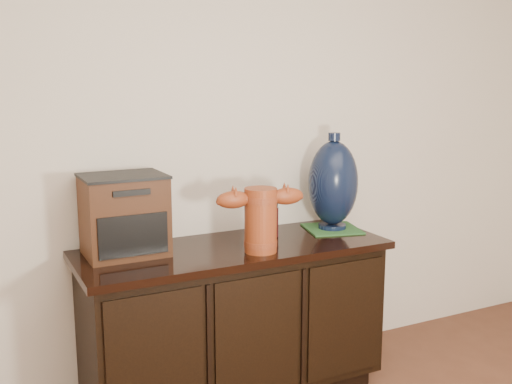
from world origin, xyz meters
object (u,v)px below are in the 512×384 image
lamp_base (333,183)px  tv_radio (124,215)px  terracotta_vessel (261,216)px  sideboard (234,320)px  spray_can (272,220)px

lamp_base → tv_radio: bearing=178.1°
terracotta_vessel → tv_radio: (-0.56, 0.23, 0.01)m
sideboard → spray_can: 0.52m
tv_radio → spray_can: size_ratio=2.09×
spray_can → lamp_base: bearing=-2.9°
lamp_base → sideboard: bearing=-174.4°
lamp_base → spray_can: lamp_base is taller
tv_radio → lamp_base: 1.08m
lamp_base → spray_can: bearing=177.1°
tv_radio → spray_can: bearing=-1.8°
lamp_base → spray_can: (-0.34, 0.02, -0.16)m
terracotta_vessel → lamp_base: 0.56m
tv_radio → spray_can: tv_radio is taller
terracotta_vessel → spray_can: 0.29m
tv_radio → lamp_base: size_ratio=0.73×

